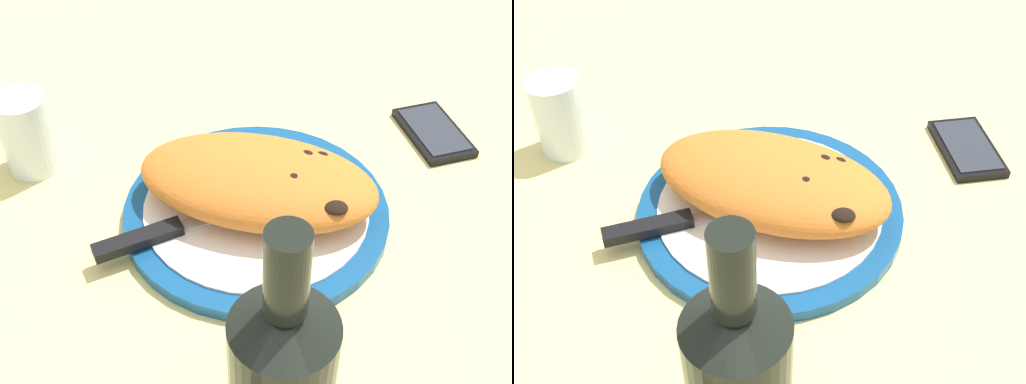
% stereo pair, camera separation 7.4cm
% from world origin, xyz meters
% --- Properties ---
extents(ground_plane, '(1.50, 1.50, 0.03)m').
position_xyz_m(ground_plane, '(0.00, 0.00, -0.01)').
color(ground_plane, '#E5D684').
extents(plate, '(0.30, 0.30, 0.02)m').
position_xyz_m(plate, '(0.00, 0.00, 0.01)').
color(plate, navy).
rests_on(plate, ground_plane).
extents(calzone, '(0.27, 0.16, 0.06)m').
position_xyz_m(calzone, '(-0.00, -0.01, 0.05)').
color(calzone, orange).
rests_on(calzone, plate).
extents(fork, '(0.17, 0.03, 0.00)m').
position_xyz_m(fork, '(0.03, -0.06, 0.02)').
color(fork, silver).
rests_on(fork, plate).
extents(knife, '(0.20, 0.16, 0.01)m').
position_xyz_m(knife, '(0.08, 0.06, 0.02)').
color(knife, silver).
rests_on(knife, plate).
extents(smartphone, '(0.11, 0.13, 0.01)m').
position_xyz_m(smartphone, '(-0.20, -0.19, 0.01)').
color(smartphone, black).
rests_on(smartphone, ground_plane).
extents(water_glass, '(0.06, 0.06, 0.10)m').
position_xyz_m(water_glass, '(0.28, -0.03, 0.04)').
color(water_glass, silver).
rests_on(water_glass, ground_plane).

